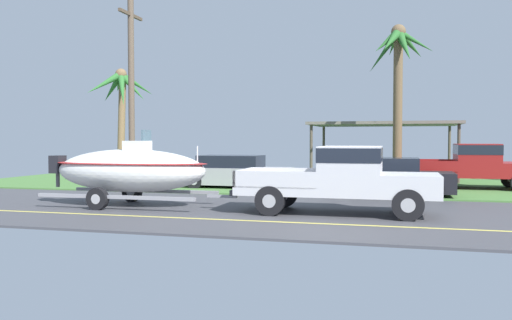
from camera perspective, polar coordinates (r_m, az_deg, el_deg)
The scene contains 10 objects.
ground at distance 23.11m, azimuth 11.07°, elevation -2.91°, with size 36.00×22.00×0.11m.
pickup_truck_towing at distance 14.77m, azimuth 9.99°, elevation -1.73°, with size 5.64×2.04×1.85m.
boat_on_trailer at distance 16.71m, azimuth -13.37°, elevation -1.07°, with size 6.13×2.30×2.33m.
parked_pickup_background at distance 23.28m, azimuth 22.46°, elevation -0.41°, with size 5.61×2.17×1.86m.
parked_sedan_near at distance 19.74m, azimuth 13.90°, elevation -1.82°, with size 4.45×1.90×1.38m.
parked_sedan_far at distance 22.08m, azimuth -2.25°, elevation -1.33°, with size 4.53×1.82×1.38m.
carport_awning at distance 27.70m, azimuth 13.53°, elevation 3.65°, with size 7.19×4.99×2.89m.
palm_tree_near_right at distance 23.57m, azimuth 14.95°, elevation 9.70°, with size 2.88×3.04×6.89m.
palm_tree_far_right at distance 26.88m, azimuth -14.29°, elevation 6.62°, with size 2.49×3.15×5.49m.
utility_pole at distance 21.77m, azimuth -13.20°, elevation 7.13°, with size 0.24×1.80×7.55m.
Camera 1 is at (1.54, -14.58, 2.04)m, focal length 37.35 mm.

